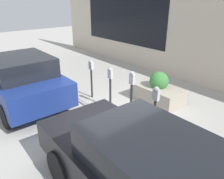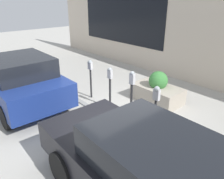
% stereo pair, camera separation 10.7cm
% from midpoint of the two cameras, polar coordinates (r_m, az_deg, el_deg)
% --- Properties ---
extents(ground_plane, '(40.00, 40.00, 0.00)m').
position_cam_midpoint_polar(ground_plane, '(6.59, -0.35, -7.24)').
color(ground_plane, '#ADAAA3').
extents(curb_strip, '(19.00, 0.16, 0.04)m').
position_cam_midpoint_polar(curb_strip, '(6.54, -0.89, -7.31)').
color(curb_strip, gray).
rests_on(curb_strip, ground_plane).
extents(building_facade, '(19.00, 0.17, 4.28)m').
position_cam_midpoint_polar(building_facade, '(9.28, 22.13, 14.17)').
color(building_facade, beige).
rests_on(building_facade, ground_plane).
extents(parking_meter_nearest, '(0.17, 0.14, 1.34)m').
position_cam_midpoint_polar(parking_meter_nearest, '(5.54, 11.81, -3.21)').
color(parking_meter_nearest, '#232326').
rests_on(parking_meter_nearest, ground_plane).
extents(parking_meter_second, '(0.15, 0.13, 1.48)m').
position_cam_midpoint_polar(parking_meter_second, '(6.10, 5.66, 0.07)').
color(parking_meter_second, '#232326').
rests_on(parking_meter_second, ground_plane).
extents(parking_meter_middle, '(0.16, 0.13, 1.37)m').
position_cam_midpoint_polar(parking_meter_middle, '(6.75, 0.01, 2.11)').
color(parking_meter_middle, '#232326').
rests_on(parking_meter_middle, ground_plane).
extents(parking_meter_fourth, '(0.17, 0.15, 1.38)m').
position_cam_midpoint_polar(parking_meter_fourth, '(7.52, -5.05, 4.76)').
color(parking_meter_fourth, '#232326').
rests_on(parking_meter_fourth, ground_plane).
extents(planter_box, '(1.65, 0.97, 1.07)m').
position_cam_midpoint_polar(planter_box, '(7.56, 12.34, -0.43)').
color(planter_box, '#A39989').
rests_on(planter_box, ground_plane).
extents(parked_car_front, '(4.70, 1.85, 1.49)m').
position_cam_midpoint_polar(parked_car_front, '(3.66, 11.26, -21.34)').
color(parked_car_front, black).
rests_on(parked_car_front, ground_plane).
extents(parked_car_middle, '(3.84, 1.99, 1.65)m').
position_cam_midpoint_polar(parked_car_middle, '(7.62, -22.08, 2.36)').
color(parked_car_middle, navy).
rests_on(parked_car_middle, ground_plane).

